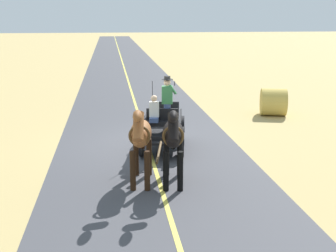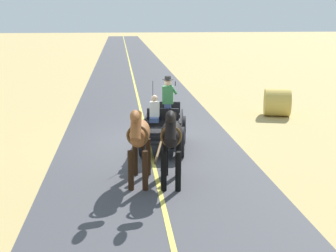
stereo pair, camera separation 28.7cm
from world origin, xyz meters
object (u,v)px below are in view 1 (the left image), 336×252
Objects in this scene: horse_off_side at (141,136)px; hay_bale at (273,102)px; horse_drawn_carriage at (163,126)px; horse_near_side at (173,136)px.

horse_off_side reaches higher than hay_bale.
horse_near_side is at bearing 87.83° from horse_drawn_carriage.
horse_near_side is 1.84× the size of hay_bale.
horse_off_side is at bearing 71.93° from horse_drawn_carriage.
horse_near_side is at bearing 169.86° from horse_off_side.
horse_drawn_carriage is 2.04× the size of horse_near_side.
hay_bale is (-6.46, -7.32, -0.72)m from horse_off_side.
hay_bale is at bearing -127.00° from horse_near_side.
horse_drawn_carriage is 3.10m from horse_near_side.
horse_off_side is 9.78m from hay_bale.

